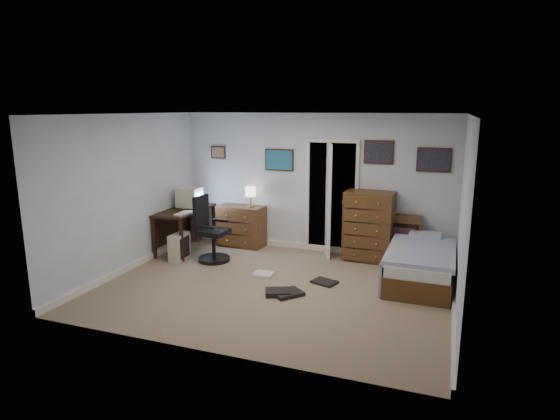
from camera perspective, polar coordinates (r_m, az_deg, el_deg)
The scene contains 15 objects.
floor at distance 6.99m, azimuth -0.67°, elevation -9.44°, with size 5.00×4.00×0.02m, color #87745D.
computer_desk at distance 8.80m, azimuth -12.01°, elevation -0.99°, with size 0.67×1.36×0.77m.
crt_monitor at distance 8.80m, azimuth -10.95°, elevation 1.50°, with size 0.41×0.38×0.37m.
keyboard at distance 8.33m, azimuth -11.73°, elevation -0.39°, with size 0.15×0.41×0.02m, color beige.
pc_tower at distance 8.30m, azimuth -12.16°, elevation -4.41°, with size 0.23×0.44×0.46m.
office_chair at distance 8.11m, azimuth -8.50°, elevation -3.16°, with size 0.56×0.57×1.12m.
media_stack at distance 9.35m, azimuth -10.23°, elevation -1.63°, with size 0.14×0.14×0.72m, color maroon.
low_dresser at distance 8.92m, azimuth -4.72°, elevation -1.95°, with size 0.87×0.44×0.77m, color brown.
table_lamp at distance 8.70m, azimuth -3.60°, elevation 2.17°, with size 0.21×0.21×0.38m.
doorway at distance 8.71m, azimuth 6.76°, elevation 1.80°, with size 0.96×1.12×2.05m.
tall_dresser at distance 8.16m, azimuth 10.78°, elevation -1.95°, with size 0.82×0.48×1.20m, color brown.
headboard_bookcase at distance 8.26m, azimuth 13.70°, elevation -3.14°, with size 0.90×0.25×0.81m.
bed at distance 7.40m, azimuth 16.70°, elevation -6.33°, with size 0.99×1.82×0.59m.
wall_posters at distance 8.27m, azimuth 7.91°, elevation 6.42°, with size 4.38×0.04×0.60m.
floor_clutter at distance 6.90m, azimuth 0.76°, elevation -9.41°, with size 1.36×1.06×0.07m.
Camera 1 is at (2.30, -6.07, 2.58)m, focal length 30.00 mm.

